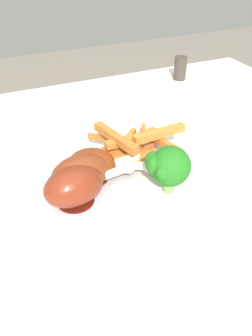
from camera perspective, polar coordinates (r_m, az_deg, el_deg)
dining_table at (r=0.53m, az=7.95°, el=-14.11°), size 0.92×0.89×0.71m
dinner_plate at (r=0.46m, az=0.00°, el=-2.57°), size 0.28×0.28×0.01m
broccoli_floret_front at (r=0.42m, az=7.17°, el=0.39°), size 0.06×0.06×0.07m
carrot_fries_pile at (r=0.49m, az=1.38°, el=3.83°), size 0.13×0.15×0.05m
chicken_drumstick_near at (r=0.43m, az=-7.58°, el=-0.85°), size 0.06×0.14×0.05m
chicken_drumstick_far at (r=0.45m, az=-5.45°, el=0.49°), size 0.08×0.12×0.05m
chicken_drumstick_extra at (r=0.41m, az=-8.75°, el=-3.03°), size 0.07×0.13×0.05m
pepper_shaker at (r=0.82m, az=9.63°, el=17.10°), size 0.03×0.03×0.05m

